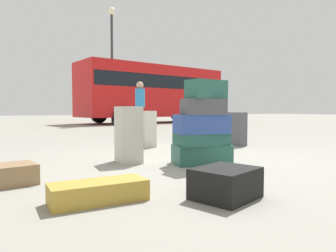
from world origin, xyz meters
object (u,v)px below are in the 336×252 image
object	(u,v)px
suitcase_slate_white_trunk	(199,127)
suitcase_cream_left_side	(128,134)
suitcase_tan_behind_tower	(99,192)
person_tourist_with_camera	(140,103)
suitcase_black_foreground_near	(226,183)
suitcase_charcoal_right_side	(236,129)
suitcase_cream_upright_blue	(148,129)
parked_bus	(153,91)
suitcase_tower	(202,129)
lamp_post	(112,48)

from	to	relation	value
suitcase_slate_white_trunk	suitcase_cream_left_side	bearing A→B (deg)	-126.98
suitcase_tan_behind_tower	person_tourist_with_camera	bearing A→B (deg)	63.58
suitcase_black_foreground_near	person_tourist_with_camera	size ratio (longest dim) A/B	0.32
suitcase_charcoal_right_side	suitcase_slate_white_trunk	bearing A→B (deg)	131.94
suitcase_charcoal_right_side	suitcase_tan_behind_tower	bearing A→B (deg)	-157.03
suitcase_black_foreground_near	person_tourist_with_camera	xyz separation A→B (m)	(1.65, 7.00, 0.83)
suitcase_slate_white_trunk	suitcase_tan_behind_tower	bearing A→B (deg)	-114.26
suitcase_slate_white_trunk	suitcase_black_foreground_near	size ratio (longest dim) A/B	1.47
suitcase_cream_left_side	person_tourist_with_camera	world-z (taller)	person_tourist_with_camera
suitcase_cream_left_side	suitcase_black_foreground_near	distance (m)	2.06
suitcase_cream_upright_blue	suitcase_charcoal_right_side	size ratio (longest dim) A/B	1.04
suitcase_tan_behind_tower	suitcase_charcoal_right_side	bearing A→B (deg)	34.46
parked_bus	person_tourist_with_camera	bearing A→B (deg)	-127.87
suitcase_charcoal_right_side	suitcase_tan_behind_tower	size ratio (longest dim) A/B	0.90
suitcase_cream_left_side	parked_bus	world-z (taller)	parked_bus
suitcase_cream_upright_blue	suitcase_tower	bearing A→B (deg)	-88.61
suitcase_black_foreground_near	suitcase_charcoal_right_side	bearing A→B (deg)	28.92
suitcase_cream_upright_blue	suitcase_tan_behind_tower	distance (m)	3.76
parked_bus	lamp_post	distance (m)	3.77
suitcase_slate_white_trunk	lamp_post	world-z (taller)	lamp_post
suitcase_charcoal_right_side	lamp_post	world-z (taller)	lamp_post
suitcase_slate_white_trunk	person_tourist_with_camera	size ratio (longest dim) A/B	0.47
suitcase_tower	suitcase_black_foreground_near	xyz separation A→B (m)	(-0.63, -1.46, -0.35)
suitcase_charcoal_right_side	suitcase_black_foreground_near	bearing A→B (deg)	-144.09
suitcase_cream_upright_blue	suitcase_tan_behind_tower	bearing A→B (deg)	-113.58
suitcase_tower	suitcase_slate_white_trunk	size ratio (longest dim) A/B	1.48
suitcase_cream_left_side	person_tourist_with_camera	size ratio (longest dim) A/B	0.49
suitcase_black_foreground_near	parked_bus	bearing A→B (deg)	47.51
suitcase_tan_behind_tower	parked_bus	xyz separation A→B (m)	(6.00, 14.21, 1.75)
suitcase_slate_white_trunk	suitcase_cream_upright_blue	bearing A→B (deg)	-175.20
suitcase_tan_behind_tower	lamp_post	bearing A→B (deg)	70.70
suitcase_tower	suitcase_charcoal_right_side	distance (m)	2.38
suitcase_charcoal_right_side	person_tourist_with_camera	size ratio (longest dim) A/B	0.43
suitcase_cream_upright_blue	suitcase_black_foreground_near	size ratio (longest dim) A/B	1.38
suitcase_tower	suitcase_cream_left_side	size ratio (longest dim) A/B	1.44
suitcase_slate_white_trunk	parked_bus	xyz separation A→B (m)	(3.30, 11.05, 1.45)
suitcase_cream_left_side	suitcase_tan_behind_tower	world-z (taller)	suitcase_cream_left_side
suitcase_tan_behind_tower	person_tourist_with_camera	world-z (taller)	person_tourist_with_camera
person_tourist_with_camera	suitcase_slate_white_trunk	bearing A→B (deg)	9.60
suitcase_tan_behind_tower	person_tourist_with_camera	xyz separation A→B (m)	(2.63, 6.68, 0.87)
suitcase_slate_white_trunk	person_tourist_with_camera	xyz separation A→B (m)	(-0.07, 3.53, 0.58)
suitcase_charcoal_right_side	suitcase_tower	bearing A→B (deg)	-153.63
suitcase_black_foreground_near	parked_bus	world-z (taller)	parked_bus
suitcase_tower	suitcase_cream_left_side	distance (m)	1.02
suitcase_tower	parked_bus	xyz separation A→B (m)	(4.39, 13.07, 1.36)
suitcase_cream_left_side	parked_bus	xyz separation A→B (m)	(5.24, 12.50, 1.44)
suitcase_cream_left_side	suitcase_slate_white_trunk	distance (m)	2.42
suitcase_tower	lamp_post	world-z (taller)	lamp_post
lamp_post	suitcase_cream_upright_blue	bearing A→B (deg)	-99.62
suitcase_tan_behind_tower	person_tourist_with_camera	distance (m)	7.23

